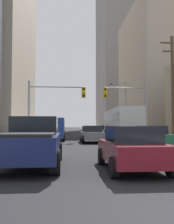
{
  "coord_description": "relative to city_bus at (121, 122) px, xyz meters",
  "views": [
    {
      "loc": [
        -2.21,
        -3.8,
        1.55
      ],
      "look_at": [
        0.0,
        23.17,
        2.94
      ],
      "focal_mm": 41.46,
      "sensor_mm": 36.0,
      "label": 1
    }
  ],
  "objects": [
    {
      "name": "street_lamp_right",
      "position": [
        1.41,
        5.18,
        2.6
      ],
      "size": [
        2.3,
        0.32,
        7.5
      ],
      "color": "gray",
      "rests_on": "ground"
    },
    {
      "name": "sidewalk_left",
      "position": [
        -11.46,
        24.09,
        -1.85
      ],
      "size": [
        3.89,
        160.0,
        0.15
      ],
      "primitive_type": "cube",
      "color": "#9E9E99",
      "rests_on": "ground"
    },
    {
      "name": "sedan_maroon",
      "position": [
        -4.16,
        -20.88,
        -1.16
      ],
      "size": [
        1.95,
        4.21,
        1.52
      ],
      "color": "maroon",
      "rests_on": "ground"
    },
    {
      "name": "pickup_truck_navy",
      "position": [
        -7.7,
        -19.69,
        -1.0
      ],
      "size": [
        2.2,
        5.41,
        1.9
      ],
      "color": "#141E4C",
      "rests_on": "ground"
    },
    {
      "name": "building_right_far_highrise",
      "position": [
        14.1,
        60.52,
        25.04
      ],
      "size": [
        16.88,
        26.24,
        53.93
      ],
      "primitive_type": "cube",
      "color": "gray",
      "rests_on": "ground"
    },
    {
      "name": "sedan_black",
      "position": [
        -7.64,
        19.35,
        -1.16
      ],
      "size": [
        1.95,
        4.21,
        1.52
      ],
      "color": "black",
      "rests_on": "ground"
    },
    {
      "name": "sidewalk_right",
      "position": [
        3.01,
        24.09,
        -1.85
      ],
      "size": [
        3.89,
        160.0,
        0.15
      ],
      "primitive_type": "cube",
      "color": "#9E9E99",
      "rests_on": "ground"
    },
    {
      "name": "sedan_grey",
      "position": [
        -4.08,
        -6.46,
        -1.16
      ],
      "size": [
        1.95,
        4.25,
        1.52
      ],
      "color": "slate",
      "rests_on": "ground"
    },
    {
      "name": "city_bus",
      "position": [
        0.0,
        0.0,
        0.0
      ],
      "size": [
        2.77,
        11.55,
        3.4
      ],
      "color": "silver",
      "rests_on": "ground"
    },
    {
      "name": "traffic_signal_near_right",
      "position": [
        -0.23,
        -3.78,
        2.14
      ],
      "size": [
        4.39,
        0.44,
        6.0
      ],
      "color": "gray",
      "rests_on": "ground"
    },
    {
      "name": "utility_pole_right",
      "position": [
        3.4,
        -6.74,
        3.26
      ],
      "size": [
        2.2,
        0.28,
        9.82
      ],
      "color": "brown",
      "rests_on": "ground"
    },
    {
      "name": "cargo_van_blue",
      "position": [
        -7.61,
        -3.27,
        -0.64
      ],
      "size": [
        2.16,
        5.23,
        2.26
      ],
      "color": "navy",
      "rests_on": "ground"
    },
    {
      "name": "traffic_signal_near_left",
      "position": [
        -7.6,
        -3.78,
        2.2
      ],
      "size": [
        5.73,
        0.44,
        6.0
      ],
      "color": "gray",
      "rests_on": "ground"
    },
    {
      "name": "sedan_silver",
      "position": [
        -0.61,
        9.44,
        -1.16
      ],
      "size": [
        1.95,
        4.21,
        1.52
      ],
      "color": "#B7BABF",
      "rests_on": "ground"
    },
    {
      "name": "sedan_green",
      "position": [
        -0.58,
        -12.3,
        -1.16
      ],
      "size": [
        1.95,
        4.22,
        1.52
      ],
      "color": "#195938",
      "rests_on": "ground"
    },
    {
      "name": "building_right_mid_block",
      "position": [
        14.25,
        18.53,
        9.91
      ],
      "size": [
        16.99,
        20.96,
        23.68
      ],
      "primitive_type": "cube",
      "color": "#B7A893",
      "rests_on": "ground"
    }
  ]
}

